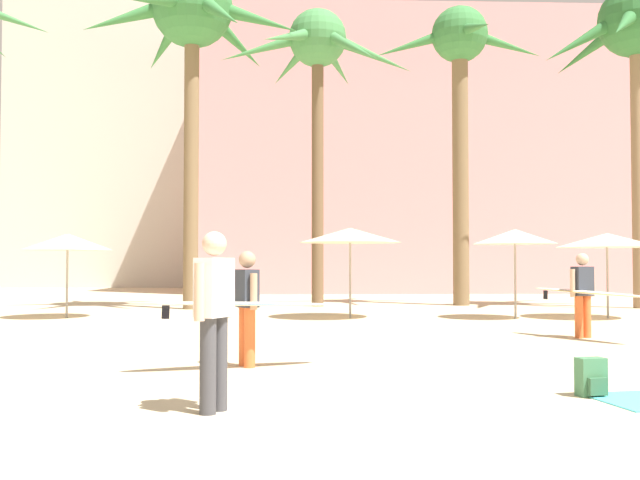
{
  "coord_description": "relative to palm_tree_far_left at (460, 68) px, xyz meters",
  "views": [
    {
      "loc": [
        -0.27,
        -6.35,
        1.45
      ],
      "look_at": [
        0.18,
        5.66,
        1.85
      ],
      "focal_mm": 39.87,
      "sensor_mm": 36.0,
      "label": 1
    }
  ],
  "objects": [
    {
      "name": "person_near_left",
      "position": [
        -6.53,
        -14.65,
        -7.46
      ],
      "size": [
        2.68,
        1.18,
        1.63
      ],
      "rotation": [
        0.0,
        0.0,
        0.43
      ],
      "color": "orange",
      "rests_on": "ground"
    },
    {
      "name": "hotel_pink",
      "position": [
        2.02,
        14.86,
        -1.28
      ],
      "size": [
        25.96,
        11.68,
        14.15
      ],
      "primitive_type": "cube",
      "color": "pink",
      "rests_on": "ground"
    },
    {
      "name": "cafe_umbrella_2",
      "position": [
        2.46,
        -6.05,
        -6.28
      ],
      "size": [
        2.65,
        2.65,
        2.26
      ],
      "color": "gray",
      "rests_on": "ground"
    },
    {
      "name": "hotel_tower_gray",
      "position": [
        -15.21,
        24.21,
        7.68
      ],
      "size": [
        16.88,
        10.63,
        32.06
      ],
      "primitive_type": "cube",
      "color": "beige",
      "rests_on": "ground"
    },
    {
      "name": "cafe_umbrella_3",
      "position": [
        -4.36,
        -5.67,
        -6.14
      ],
      "size": [
        2.73,
        2.73,
        2.41
      ],
      "color": "gray",
      "rests_on": "ground"
    },
    {
      "name": "ground",
      "position": [
        -5.61,
        -18.24,
        -8.35
      ],
      "size": [
        120.0,
        120.0,
        0.0
      ],
      "primitive_type": "plane",
      "color": "#C6B28C"
    },
    {
      "name": "palm_tree_far_left",
      "position": [
        0.0,
        0.0,
        0.0
      ],
      "size": [
        6.15,
        6.0,
        10.54
      ],
      "color": "brown",
      "rests_on": "ground"
    },
    {
      "name": "palm_tree_center",
      "position": [
        5.45,
        -1.82,
        0.65
      ],
      "size": [
        6.72,
        6.46,
        10.71
      ],
      "color": "#896B4C",
      "rests_on": "ground"
    },
    {
      "name": "backpack",
      "position": [
        -2.62,
        -16.93,
        -8.15
      ],
      "size": [
        0.33,
        0.28,
        0.42
      ],
      "rotation": [
        0.0,
        0.0,
        4.9
      ],
      "color": "#41774F",
      "rests_on": "ground"
    },
    {
      "name": "cafe_umbrella_4",
      "position": [
        -0.02,
        -6.06,
        -6.19
      ],
      "size": [
        2.2,
        2.2,
        2.36
      ],
      "color": "gray",
      "rests_on": "ground"
    },
    {
      "name": "cafe_umbrella_0",
      "position": [
        -11.94,
        -5.32,
        -6.32
      ],
      "size": [
        2.35,
        2.35,
        2.26
      ],
      "color": "gray",
      "rests_on": "ground"
    },
    {
      "name": "person_mid_center",
      "position": [
        -6.66,
        -17.6,
        -7.38
      ],
      "size": [
        0.38,
        0.58,
        1.76
      ],
      "rotation": [
        0.0,
        0.0,
        5.81
      ],
      "color": "#3D3D42",
      "rests_on": "ground"
    },
    {
      "name": "palm_tree_left",
      "position": [
        -9.15,
        -1.74,
        0.89
      ],
      "size": [
        7.03,
        6.33,
        11.1
      ],
      "color": "brown",
      "rests_on": "ground"
    },
    {
      "name": "palm_tree_right",
      "position": [
        -5.05,
        -0.3,
        0.22
      ],
      "size": [
        6.74,
        6.25,
        10.26
      ],
      "color": "brown",
      "rests_on": "ground"
    },
    {
      "name": "person_mid_left",
      "position": [
        -0.22,
        -11.02,
        -7.45
      ],
      "size": [
        1.57,
        2.47,
        1.65
      ],
      "rotation": [
        0.0,
        0.0,
        5.08
      ],
      "color": "orange",
      "rests_on": "ground"
    }
  ]
}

